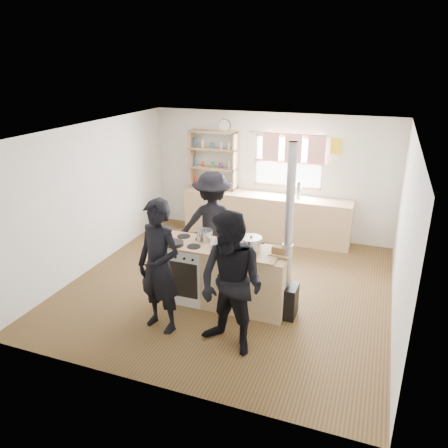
{
  "coord_description": "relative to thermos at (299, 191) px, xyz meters",
  "views": [
    {
      "loc": [
        2.11,
        -5.95,
        3.46
      ],
      "look_at": [
        -0.06,
        -0.1,
        1.1
      ],
      "focal_mm": 35.0,
      "sensor_mm": 36.0,
      "label": 1
    }
  ],
  "objects": [
    {
      "name": "thermos",
      "position": [
        0.0,
        0.0,
        0.0
      ],
      "size": [
        0.1,
        0.1,
        0.33
      ],
      "primitive_type": "cylinder",
      "color": "silver",
      "rests_on": "back_counter"
    },
    {
      "name": "flue_heater",
      "position": [
        0.4,
        -2.76,
        -0.41
      ],
      "size": [
        0.35,
        0.35,
        2.5
      ],
      "color": "black",
      "rests_on": "ground"
    },
    {
      "name": "stockpot_counter",
      "position": [
        -0.12,
        -2.76,
        -0.03
      ],
      "size": [
        0.31,
        0.31,
        0.23
      ],
      "color": "silver",
      "rests_on": "cooking_island"
    },
    {
      "name": "ground",
      "position": [
        -0.64,
        -2.22,
        -1.07
      ],
      "size": [
        5.0,
        5.0,
        0.01
      ],
      "primitive_type": "cube",
      "color": "brown",
      "rests_on": "ground"
    },
    {
      "name": "person_near_left",
      "position": [
        -1.11,
        -3.65,
        -0.15
      ],
      "size": [
        0.75,
        0.58,
        1.83
      ],
      "primitive_type": "imported",
      "rotation": [
        0.0,
        0.0,
        -0.23
      ],
      "color": "black",
      "rests_on": "ground"
    },
    {
      "name": "shelving_unit",
      "position": [
        -1.84,
        0.12,
        0.45
      ],
      "size": [
        1.0,
        0.28,
        1.2
      ],
      "color": "tan",
      "rests_on": "back_counter"
    },
    {
      "name": "back_counter",
      "position": [
        -0.64,
        0.0,
        -0.61
      ],
      "size": [
        3.4,
        0.55,
        0.9
      ],
      "primitive_type": "cube",
      "color": "tan",
      "rests_on": "ground"
    },
    {
      "name": "person_far",
      "position": [
        -1.08,
        -1.83,
        -0.18
      ],
      "size": [
        1.3,
        1.03,
        1.77
      ],
      "primitive_type": "imported",
      "rotation": [
        0.0,
        0.0,
        3.51
      ],
      "color": "black",
      "rests_on": "ground"
    },
    {
      "name": "cooking_island",
      "position": [
        -0.49,
        -2.77,
        -0.6
      ],
      "size": [
        1.97,
        0.64,
        0.93
      ],
      "color": "white",
      "rests_on": "ground"
    },
    {
      "name": "bread_board",
      "position": [
        0.29,
        -2.76,
        -0.08
      ],
      "size": [
        0.3,
        0.23,
        0.12
      ],
      "color": "tan",
      "rests_on": "cooking_island"
    },
    {
      "name": "skillet_greens",
      "position": [
        -1.22,
        -2.96,
        -0.11
      ],
      "size": [
        0.35,
        0.35,
        0.05
      ],
      "color": "black",
      "rests_on": "cooking_island"
    },
    {
      "name": "roast_tray",
      "position": [
        -0.55,
        -2.77,
        -0.1
      ],
      "size": [
        0.39,
        0.35,
        0.07
      ],
      "color": "silver",
      "rests_on": "cooking_island"
    },
    {
      "name": "person_near_right",
      "position": [
        -0.07,
        -3.76,
        -0.15
      ],
      "size": [
        1.06,
        0.94,
        1.83
      ],
      "primitive_type": "imported",
      "rotation": [
        0.0,
        0.0,
        -0.32
      ],
      "color": "black",
      "rests_on": "ground"
    },
    {
      "name": "stockpot_stove",
      "position": [
        -0.87,
        -2.66,
        -0.05
      ],
      "size": [
        0.24,
        0.24,
        0.19
      ],
      "color": "silver",
      "rests_on": "cooking_island"
    }
  ]
}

